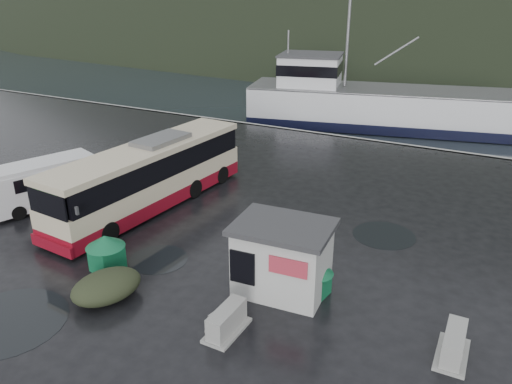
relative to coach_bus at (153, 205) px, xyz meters
The scene contains 14 objects.
ground 4.74m from the coach_bus, 51.00° to the right, with size 160.00×160.00×0.00m, color black.
harbor_water 106.36m from the coach_bus, 88.39° to the left, with size 300.00×180.00×0.02m, color black.
quay_edge 16.59m from the coach_bus, 79.65° to the left, with size 160.00×0.60×1.50m, color #999993.
coach_bus is the anchor object (origin of this frame).
white_van 5.35m from the coach_bus, 153.58° to the right, with size 1.91×5.53×2.31m, color silver, non-canonical shape.
waste_bin_left 6.17m from the coach_bus, 67.51° to the right, with size 1.08×1.08×1.50m, color #116139, non-canonical shape.
waste_bin_right 10.67m from the coach_bus, 19.16° to the right, with size 0.92×0.92×1.28m, color #116139, non-canonical shape.
dome_tent 8.04m from the coach_bus, 62.75° to the right, with size 1.80×2.52×0.99m, color #2B321E, non-canonical shape.
ticket_kiosk 9.70m from the coach_bus, 23.12° to the right, with size 3.40×2.58×2.66m, color silver, non-canonical shape.
jersey_barrier_a 10.53m from the coach_bus, 38.38° to the right, with size 0.71×1.42×0.71m, color #999993, non-canonical shape.
jersey_barrier_b 10.77m from the coach_bus, 39.02° to the right, with size 0.88×1.76×0.88m, color #999993, non-canonical shape.
jersey_barrier_c 15.62m from the coach_bus, 17.30° to the right, with size 0.89×1.79×0.89m, color #999993, non-canonical shape.
fishing_trawler 25.91m from the coach_bus, 79.51° to the left, with size 26.64×5.84×10.66m, color silver, non-canonical shape.
puddles 7.92m from the coach_bus, 61.98° to the right, with size 13.31×17.64×0.01m.
Camera 1 is at (12.24, -14.21, 10.29)m, focal length 35.00 mm.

